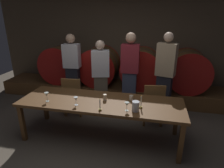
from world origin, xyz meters
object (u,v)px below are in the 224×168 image
Objects in this scene: wine_barrel_far_right at (188,71)px; cup_right at (131,98)px; candle_left at (100,107)px; cup_left at (105,97)px; wine_barrel_center_left at (99,66)px; guest_center_left at (101,76)px; pitcher at (136,106)px; wine_glass_right at (127,105)px; dining_table at (101,104)px; guest_far_right at (165,75)px; wine_barrel_center_right at (141,68)px; guest_far_left at (73,69)px; chair_left at (73,94)px; wine_glass_center at (76,99)px; wine_glass_left at (47,95)px; wine_barrel_far_left at (62,64)px; chair_right at (153,102)px; candle_right at (141,104)px; guest_center_right at (130,73)px.

wine_barrel_far_right is 12.04× the size of cup_right.
cup_left is at bearing 92.72° from candle_left.
guest_center_left is (0.26, -0.80, -0.02)m from wine_barrel_center_left.
guest_center_left is 1.07m from cup_left.
pitcher is 1.12× the size of wine_glass_right.
guest_far_right is at bearing 44.91° from dining_table.
wine_barrel_center_right is at bearing 75.16° from cup_left.
chair_left is at bearing 107.71° from guest_far_left.
dining_table is 0.46m from wine_glass_center.
candle_left reaches higher than wine_glass_left.
wine_barrel_center_left reaches higher than dining_table.
chair_left is 0.73m from guest_center_left.
cup_left is (1.69, -1.81, -0.06)m from wine_barrel_far_left.
chair_right is at bearing -73.76° from wine_barrel_center_right.
guest_far_left reaches higher than wine_barrel_center_right.
guest_far_left is (-0.23, 0.56, 0.40)m from chair_left.
chair_right is 4.15× the size of candle_left.
candle_right reaches higher than chair_right.
wine_barrel_center_left is 6.17× the size of pitcher.
guest_center_left is at bearing -157.62° from wine_barrel_far_right.
wine_barrel_far_left is 1.12× the size of chair_left.
wine_barrel_center_right is at bearing -82.34° from chair_right.
guest_center_left is 10.13× the size of pitcher.
wine_barrel_center_right is at bearing 0.00° from wine_barrel_far_left.
candle_left is at bearing -87.28° from cup_left.
guest_center_left reaches higher than wine_barrel_far_left.
wine_barrel_center_right reaches higher than cup_right.
candle_right is (1.25, -1.98, -0.05)m from wine_barrel_center_left.
wine_glass_center is at bearing 178.93° from wine_glass_right.
wine_barrel_center_right is 1.88m from cup_left.
dining_table is 1.09m from chair_left.
dining_table is 1.65m from guest_far_left.
wine_barrel_far_left is at bearing -60.76° from chair_left.
wine_barrel_center_left is 1.00× the size of wine_barrel_center_right.
wine_glass_left is at bearing 176.68° from wine_glass_center.
wine_glass_left is at bearing -124.83° from wine_barrel_center_right.
wine_barrel_far_right reaches higher than cup_left.
guest_far_right is 8.53× the size of candle_left.
wine_glass_center reaches higher than wine_glass_right.
wine_barrel_center_left is 1.92m from cup_left.
chair_left is (-2.47, -1.16, -0.36)m from wine_barrel_far_right.
wine_glass_left is at bearing 46.07° from guest_center_right.
wine_barrel_center_right is 1.70m from cup_right.
chair_right is at bearing 53.01° from cup_right.
guest_center_left reaches higher than wine_glass_left.
wine_glass_right is 0.52m from cup_left.
candle_right is (0.70, -0.12, 0.13)m from dining_table.
wine_barrel_center_left is 4.33× the size of candle_right.
wine_glass_center is (-0.06, -1.30, 0.01)m from guest_center_left.
candle_left is at bearing -168.65° from wine_glass_right.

